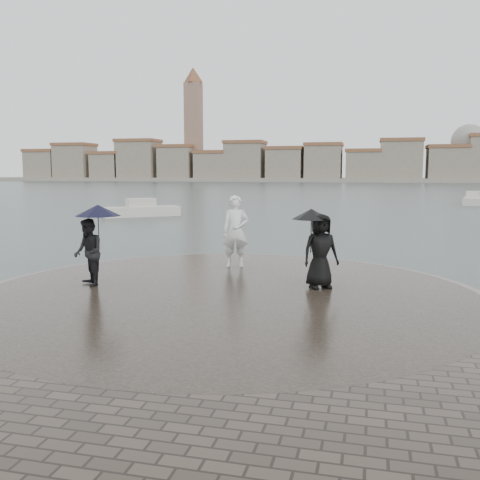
# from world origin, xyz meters

# --- Properties ---
(ground) EXTENTS (400.00, 400.00, 0.00)m
(ground) POSITION_xyz_m (0.00, 0.00, 0.00)
(ground) COLOR #2B3835
(ground) RESTS_ON ground
(kerb_ring) EXTENTS (12.50, 12.50, 0.32)m
(kerb_ring) POSITION_xyz_m (0.00, 3.50, 0.16)
(kerb_ring) COLOR gray
(kerb_ring) RESTS_ON ground
(quay_tip) EXTENTS (11.90, 11.90, 0.36)m
(quay_tip) POSITION_xyz_m (0.00, 3.50, 0.18)
(quay_tip) COLOR #2D261E
(quay_tip) RESTS_ON ground
(statue) EXTENTS (0.87, 0.66, 2.15)m
(statue) POSITION_xyz_m (-0.65, 6.87, 1.44)
(statue) COLOR white
(statue) RESTS_ON quay_tip
(visitor_left) EXTENTS (1.34, 1.20, 2.04)m
(visitor_left) POSITION_xyz_m (-3.49, 3.39, 1.52)
(visitor_left) COLOR black
(visitor_left) RESTS_ON quay_tip
(visitor_right) EXTENTS (1.29, 1.08, 1.95)m
(visitor_right) POSITION_xyz_m (2.06, 4.52, 1.47)
(visitor_right) COLOR black
(visitor_right) RESTS_ON quay_tip
(far_skyline) EXTENTS (260.00, 20.00, 37.00)m
(far_skyline) POSITION_xyz_m (-6.29, 160.71, 5.61)
(far_skyline) COLOR gray
(far_skyline) RESTS_ON ground
(boats) EXTENTS (45.23, 26.07, 1.50)m
(boats) POSITION_xyz_m (8.89, 39.59, 0.38)
(boats) COLOR beige
(boats) RESTS_ON ground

